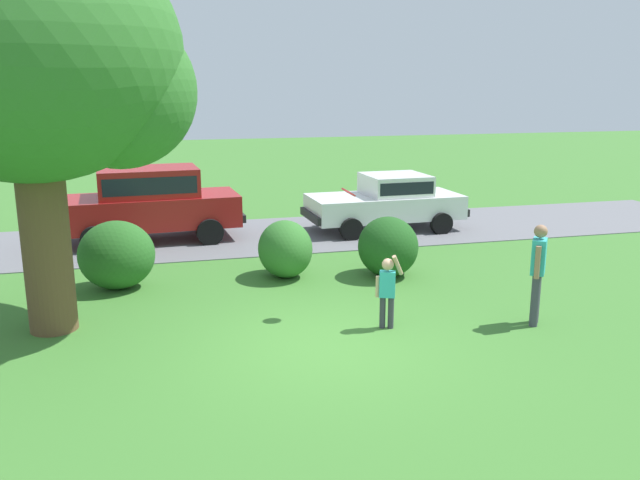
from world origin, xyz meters
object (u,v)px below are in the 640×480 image
object	(u,v)px
parked_suv	(149,200)
adult_onlooker	(538,269)
oak_tree_large	(36,65)
frisbee	(349,192)
child_thrower	(387,287)
parked_sedan	(388,200)

from	to	relation	value
parked_suv	adult_onlooker	xyz separation A→B (m)	(6.28, -7.95, -0.09)
oak_tree_large	adult_onlooker	distance (m)	8.73
oak_tree_large	frisbee	size ratio (longest dim) A/B	23.10
parked_suv	child_thrower	xyz separation A→B (m)	(3.77, -7.48, -0.36)
oak_tree_large	parked_suv	world-z (taller)	oak_tree_large
parked_suv	child_thrower	size ratio (longest dim) A/B	3.73
parked_suv	frisbee	distance (m)	7.49
parked_sedan	child_thrower	bearing A→B (deg)	-110.35
oak_tree_large	adult_onlooker	world-z (taller)	oak_tree_large
parked_suv	adult_onlooker	size ratio (longest dim) A/B	2.76
oak_tree_large	child_thrower	world-z (taller)	oak_tree_large
parked_sedan	adult_onlooker	xyz separation A→B (m)	(-0.16, -7.66, 0.13)
parked_suv	adult_onlooker	bearing A→B (deg)	-51.69
oak_tree_large	parked_suv	size ratio (longest dim) A/B	1.35
frisbee	parked_sedan	bearing A→B (deg)	63.93
adult_onlooker	parked_sedan	bearing A→B (deg)	88.79
child_thrower	frisbee	bearing A→B (deg)	115.71
oak_tree_large	adult_onlooker	size ratio (longest dim) A/B	3.72
parked_sedan	adult_onlooker	world-z (taller)	adult_onlooker
child_thrower	parked_suv	bearing A→B (deg)	116.77
adult_onlooker	parked_suv	bearing A→B (deg)	128.31
parked_sedan	adult_onlooker	distance (m)	7.66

